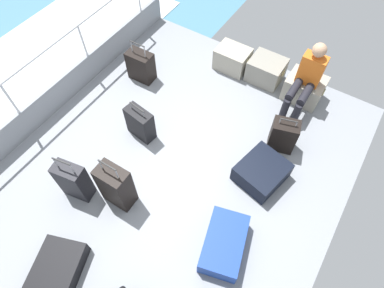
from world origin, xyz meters
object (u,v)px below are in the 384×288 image
object	(u,v)px
cargo_crate_2	(304,88)
suitcase_7	(55,275)
suitcase_2	(224,244)
suitcase_0	(283,135)
suitcase_3	(262,172)
cargo_crate_1	(266,70)
suitcase_1	(116,186)
suitcase_5	(141,66)
cargo_crate_0	(232,59)
passenger_seated	(307,78)
suitcase_6	(74,181)
suitcase_4	(140,123)

from	to	relation	value
cargo_crate_2	suitcase_7	world-z (taller)	cargo_crate_2
suitcase_2	suitcase_7	distance (m)	1.96
suitcase_0	suitcase_3	distance (m)	0.63
cargo_crate_1	suitcase_2	distance (m)	2.96
cargo_crate_2	suitcase_1	bearing A→B (deg)	-113.99
suitcase_5	suitcase_3	bearing A→B (deg)	-14.47
suitcase_1	suitcase_7	bearing A→B (deg)	-88.97
cargo_crate_0	suitcase_7	bearing A→B (deg)	-90.26
cargo_crate_2	passenger_seated	size ratio (longest dim) A/B	0.55
cargo_crate_0	suitcase_6	size ratio (longest dim) A/B	0.72
suitcase_5	suitcase_6	xyz separation A→B (m)	(0.59, -2.14, 0.05)
cargo_crate_2	suitcase_0	size ratio (longest dim) A/B	0.99
cargo_crate_0	cargo_crate_2	distance (m)	1.28
suitcase_3	suitcase_5	size ratio (longest dim) A/B	1.03
cargo_crate_1	passenger_seated	bearing A→B (deg)	-18.47
suitcase_1	suitcase_0	bearing A→B (deg)	53.18
cargo_crate_2	suitcase_5	distance (m)	2.64
suitcase_6	passenger_seated	bearing A→B (deg)	58.53
cargo_crate_2	suitcase_7	distance (m)	4.33
cargo_crate_1	suitcase_7	distance (m)	4.22
cargo_crate_2	suitcase_5	xyz separation A→B (m)	(-2.43, -1.04, 0.06)
suitcase_0	suitcase_1	xyz separation A→B (m)	(-1.42, -1.89, 0.09)
cargo_crate_0	suitcase_3	distance (m)	2.16
suitcase_1	passenger_seated	bearing A→B (deg)	64.62
suitcase_0	passenger_seated	bearing A→B (deg)	96.27
suitcase_1	suitcase_5	size ratio (longest dim) A/B	1.24
cargo_crate_2	cargo_crate_0	bearing A→B (deg)	-179.35
cargo_crate_2	suitcase_2	xyz separation A→B (m)	(0.14, -2.79, -0.06)
passenger_seated	suitcase_6	bearing A→B (deg)	-121.47
suitcase_7	cargo_crate_2	bearing A→B (deg)	72.55
suitcase_4	suitcase_7	bearing A→B (deg)	-78.90
cargo_crate_1	passenger_seated	size ratio (longest dim) A/B	0.54
cargo_crate_0	suitcase_4	world-z (taller)	suitcase_4
suitcase_0	suitcase_7	distance (m)	3.37
cargo_crate_0	cargo_crate_1	world-z (taller)	cargo_crate_1
passenger_seated	cargo_crate_1	bearing A→B (deg)	161.53
cargo_crate_1	suitcase_4	xyz separation A→B (m)	(-1.04, -2.02, 0.06)
passenger_seated	suitcase_3	bearing A→B (deg)	-86.57
passenger_seated	suitcase_3	size ratio (longest dim) A/B	1.49
suitcase_6	suitcase_1	bearing A→B (deg)	23.00
suitcase_2	suitcase_7	size ratio (longest dim) A/B	0.93
cargo_crate_2	suitcase_3	xyz separation A→B (m)	(0.09, -1.69, -0.06)
suitcase_0	suitcase_5	xyz separation A→B (m)	(-2.53, 0.03, -0.01)
suitcase_1	suitcase_7	world-z (taller)	suitcase_1
cargo_crate_1	suitcase_3	bearing A→B (deg)	-66.00
cargo_crate_0	suitcase_3	bearing A→B (deg)	-50.70
passenger_seated	suitcase_3	xyz separation A→B (m)	(0.09, -1.50, -0.43)
suitcase_4	suitcase_5	size ratio (longest dim) A/B	0.88
suitcase_2	cargo_crate_1	bearing A→B (deg)	106.12
suitcase_7	suitcase_3	bearing A→B (deg)	60.39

